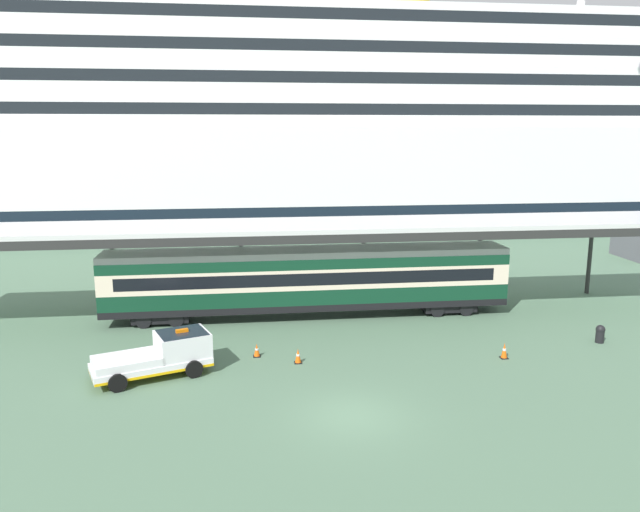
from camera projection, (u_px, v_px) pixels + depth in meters
The scene contains 9 objects.
ground_plane at pixel (352, 416), 23.89m from camera, with size 400.00×400.00×0.00m, color #517258.
cruise_ship at pixel (315, 129), 75.29m from camera, with size 120.22×31.11×33.70m.
platform_canopy at pixel (307, 228), 36.04m from camera, with size 46.93×5.47×5.57m.
train_carriage at pixel (308, 279), 36.24m from camera, with size 23.77×2.81×4.11m.
service_truck at pixel (163, 354), 27.74m from camera, with size 5.58×3.70×2.02m.
traffic_cone_near at pixel (257, 350), 30.07m from camera, with size 0.36×0.36×0.66m.
traffic_cone_mid at pixel (504, 351), 29.84m from camera, with size 0.36×0.36×0.79m.
traffic_cone_far at pixel (298, 356), 29.23m from camera, with size 0.36×0.36×0.71m.
quay_bollard at pixel (600, 333), 32.03m from camera, with size 0.48×0.48×0.96m.
Camera 1 is at (-4.04, -21.79, 10.96)m, focal length 34.26 mm.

